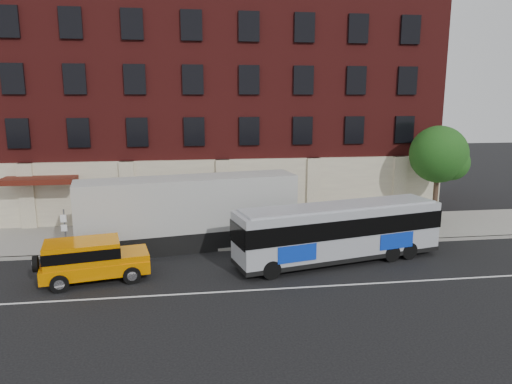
{
  "coord_description": "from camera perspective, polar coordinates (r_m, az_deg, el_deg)",
  "views": [
    {
      "loc": [
        -2.01,
        -18.17,
        8.1
      ],
      "look_at": [
        1.3,
        5.5,
        3.26
      ],
      "focal_mm": 33.02,
      "sensor_mm": 36.0,
      "label": 1
    }
  ],
  "objects": [
    {
      "name": "sign_pole",
      "position": [
        26.03,
        -22.15,
        -4.21
      ],
      "size": [
        0.3,
        0.2,
        2.5
      ],
      "color": "slate",
      "rests_on": "ground"
    },
    {
      "name": "shipping_container",
      "position": [
        25.73,
        -8.08,
        -2.56
      ],
      "size": [
        11.9,
        4.36,
        3.89
      ],
      "color": "black",
      "rests_on": "ground"
    },
    {
      "name": "kerb",
      "position": [
        25.55,
        -3.06,
        -6.87
      ],
      "size": [
        60.0,
        0.25,
        0.15
      ],
      "primitive_type": "cube",
      "color": "gray",
      "rests_on": "ground"
    },
    {
      "name": "building",
      "position": [
        35.15,
        -4.76,
        10.57
      ],
      "size": [
        30.0,
        12.1,
        15.0
      ],
      "color": "#561514",
      "rests_on": "sidewalk"
    },
    {
      "name": "ground",
      "position": [
        20.0,
        -1.53,
        -12.45
      ],
      "size": [
        120.0,
        120.0,
        0.0
      ],
      "primitive_type": "plane",
      "color": "black",
      "rests_on": "ground"
    },
    {
      "name": "lane_line",
      "position": [
        20.45,
        -1.69,
        -11.87
      ],
      "size": [
        60.0,
        0.12,
        0.01
      ],
      "primitive_type": "cube",
      "color": "silver",
      "rests_on": "ground"
    },
    {
      "name": "yellow_suv",
      "position": [
        22.39,
        -19.48,
        -7.53
      ],
      "size": [
        5.02,
        2.82,
        1.87
      ],
      "color": "orange",
      "rests_on": "ground"
    },
    {
      "name": "city_bus",
      "position": [
        23.76,
        10.04,
        -4.59
      ],
      "size": [
        10.87,
        4.59,
        2.91
      ],
      "color": "#A0A3AA",
      "rests_on": "ground"
    },
    {
      "name": "street_tree",
      "position": [
        31.94,
        21.3,
        4.03
      ],
      "size": [
        3.6,
        3.6,
        6.2
      ],
      "color": "#3C291E",
      "rests_on": "sidewalk"
    },
    {
      "name": "sidewalk",
      "position": [
        28.4,
        -3.58,
        -4.99
      ],
      "size": [
        60.0,
        6.0,
        0.15
      ],
      "primitive_type": "cube",
      "color": "gray",
      "rests_on": "ground"
    }
  ]
}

